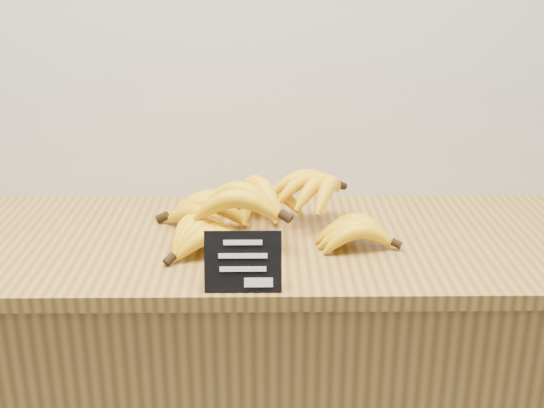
# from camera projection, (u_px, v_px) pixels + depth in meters

# --- Properties ---
(counter_top) EXTENTS (1.52, 0.54, 0.03)m
(counter_top) POSITION_uv_depth(u_px,v_px,m) (272.00, 242.00, 1.44)
(counter_top) COLOR olive
(counter_top) RESTS_ON counter
(chalkboard_sign) EXTENTS (0.14, 0.04, 0.11)m
(chalkboard_sign) POSITION_uv_depth(u_px,v_px,m) (243.00, 262.00, 1.19)
(chalkboard_sign) COLOR black
(chalkboard_sign) RESTS_ON counter_top
(banana_pile) EXTENTS (0.50, 0.38, 0.13)m
(banana_pile) POSITION_uv_depth(u_px,v_px,m) (258.00, 210.00, 1.43)
(banana_pile) COLOR #EABC09
(banana_pile) RESTS_ON counter_top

